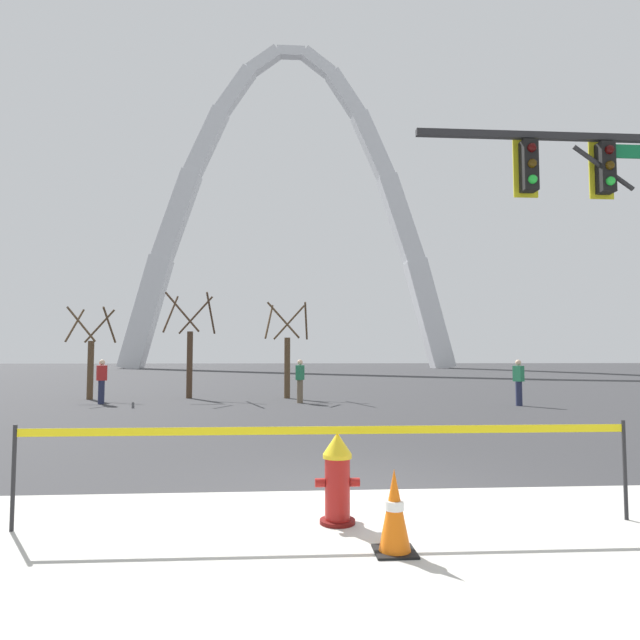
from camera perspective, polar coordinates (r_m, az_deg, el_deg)
The scene contains 12 objects.
ground_plane at distance 6.97m, azimuth 3.74°, elevation -18.10°, with size 240.00×240.00×0.00m, color #333335.
fire_hydrant at distance 5.82m, azimuth 1.83°, elevation -16.25°, with size 0.46×0.48×0.99m.
caution_tape_barrier at distance 5.70m, azimuth 0.98°, elevation -13.83°, with size 6.28×0.09×1.04m.
traffic_cone_by_hydrant at distance 5.07m, azimuth 7.83°, elevation -19.35°, with size 0.36×0.36×0.73m.
traffic_signal_gantry at distance 11.07m, azimuth 29.12°, elevation 8.93°, with size 5.02×0.44×6.00m.
monument_arch at distance 78.40m, azimuth -3.14°, elevation 9.98°, with size 46.66×2.96×46.92m.
tree_far_left at distance 23.49m, azimuth -22.96°, elevation -3.74°, with size 1.69×1.70×3.65m.
tree_left_mid at distance 22.89m, azimuth -13.54°, elevation -3.24°, with size 1.97×1.98×4.28m.
tree_center_left at distance 22.28m, azimuth -3.48°, elevation -3.78°, with size 1.80×1.81×3.89m.
pedestrian_walking_left at distance 21.12m, azimuth -21.98°, elevation -5.98°, with size 0.39×0.33×1.59m.
pedestrian_standing_center at distance 20.12m, azimuth 20.16°, elevation -6.15°, with size 0.33×0.39×1.59m.
pedestrian_walking_right at distance 20.06m, azimuth -2.12°, elevation -6.38°, with size 0.34×0.39×1.59m.
Camera 1 is at (-0.88, -6.69, 1.72)m, focal length 30.44 mm.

